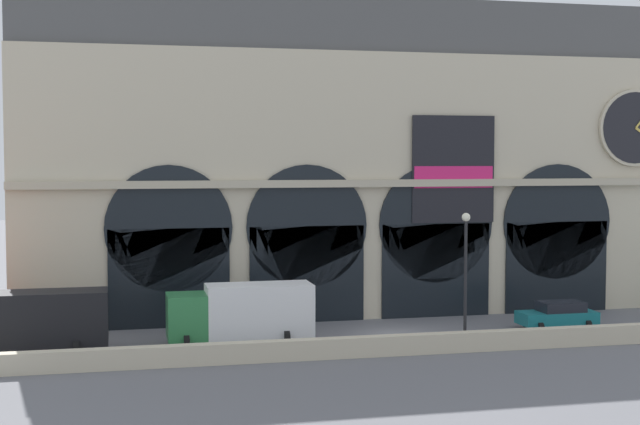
% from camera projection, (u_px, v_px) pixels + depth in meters
% --- Properties ---
extents(ground_plane, '(200.00, 200.00, 0.00)m').
position_uv_depth(ground_plane, '(398.00, 335.00, 48.97)').
color(ground_plane, slate).
extents(quay_parapet_wall, '(90.00, 0.70, 0.98)m').
position_uv_depth(quay_parapet_wall, '(427.00, 344.00, 44.38)').
color(quay_parapet_wall, beige).
rests_on(quay_parapet_wall, ground).
extents(station_building, '(41.64, 5.22, 19.34)m').
position_uv_depth(station_building, '(362.00, 162.00, 55.61)').
color(station_building, beige).
rests_on(station_building, ground).
extents(box_truck_west, '(7.50, 2.91, 3.12)m').
position_uv_depth(box_truck_west, '(32.00, 321.00, 44.00)').
color(box_truck_west, gold).
rests_on(box_truck_west, ground).
extents(box_truck_midwest, '(7.50, 2.91, 3.12)m').
position_uv_depth(box_truck_midwest, '(242.00, 312.00, 46.49)').
color(box_truck_midwest, '#2D7A42').
rests_on(box_truck_midwest, ground).
extents(car_mideast, '(4.40, 2.22, 1.55)m').
position_uv_depth(car_mideast, '(558.00, 315.00, 50.72)').
color(car_mideast, '#19727A').
rests_on(car_mideast, ground).
extents(street_lamp_quayside, '(0.44, 0.44, 6.90)m').
position_uv_depth(street_lamp_quayside, '(466.00, 262.00, 45.44)').
color(street_lamp_quayside, black).
rests_on(street_lamp_quayside, ground).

